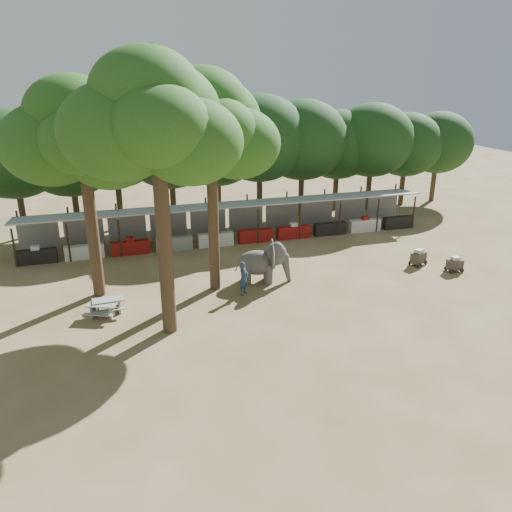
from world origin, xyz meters
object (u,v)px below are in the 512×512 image
object	(u,v)px
cart_front	(455,264)
cart_back	(418,257)
picnic_table_near	(102,309)
elephant	(264,262)
picnic_table_far	(108,304)
handler	(244,278)
yard_tree_center	(152,121)
yard_tree_left	(78,135)
yard_tree_back	(207,126)

from	to	relation	value
cart_front	cart_back	world-z (taller)	cart_back
picnic_table_near	cart_back	distance (m)	18.51
elephant	picnic_table_far	bearing A→B (deg)	-153.23
handler	picnic_table_near	distance (m)	7.19
yard_tree_center	picnic_table_far	bearing A→B (deg)	135.48
yard_tree_left	yard_tree_center	xyz separation A→B (m)	(3.00, -5.00, 1.01)
yard_tree_back	picnic_table_far	bearing A→B (deg)	-163.79
yard_tree_back	cart_front	bearing A→B (deg)	-7.78
handler	cart_back	xyz separation A→B (m)	(11.29, 1.00, -0.41)
cart_back	elephant	bearing A→B (deg)	154.53
cart_front	yard_tree_center	bearing A→B (deg)	-168.02
cart_front	yard_tree_left	bearing A→B (deg)	176.78
yard_tree_left	yard_tree_back	bearing A→B (deg)	-9.46
yard_tree_back	elephant	xyz separation A→B (m)	(2.94, -0.06, -7.38)
handler	picnic_table_far	bearing A→B (deg)	134.25
elephant	yard_tree_back	bearing A→B (deg)	-164.67
yard_tree_back	elephant	size ratio (longest dim) A/B	3.64
yard_tree_left	elephant	bearing A→B (deg)	-6.74
elephant	cart_front	world-z (taller)	elephant
cart_front	yard_tree_back	bearing A→B (deg)	177.29
handler	picnic_table_far	size ratio (longest dim) A/B	1.19
picnic_table_near	handler	bearing A→B (deg)	27.07
picnic_table_near	picnic_table_far	world-z (taller)	picnic_table_far
picnic_table_far	cart_back	world-z (taller)	cart_back
yard_tree_left	cart_back	world-z (taller)	yard_tree_left
yard_tree_center	picnic_table_near	xyz separation A→B (m)	(-2.75, 2.06, -8.76)
picnic_table_near	cart_back	size ratio (longest dim) A/B	1.44
yard_tree_center	cart_front	world-z (taller)	yard_tree_center
yard_tree_center	cart_back	world-z (taller)	yard_tree_center
handler	cart_front	distance (m)	12.72
elephant	cart_back	bearing A→B (deg)	14.55
yard_tree_left	cart_back	distance (m)	20.26
picnic_table_far	cart_front	world-z (taller)	cart_front
cart_back	picnic_table_near	bearing A→B (deg)	161.25
picnic_table_far	cart_front	bearing A→B (deg)	-2.88
picnic_table_far	cart_front	size ratio (longest dim) A/B	1.54
elephant	cart_front	bearing A→B (deg)	6.93
yard_tree_left	elephant	size ratio (longest dim) A/B	3.53
yard_tree_back	picnic_table_near	world-z (taller)	yard_tree_back
yard_tree_left	yard_tree_back	size ratio (longest dim) A/B	0.97
yard_tree_left	cart_front	xyz separation A→B (m)	(20.10, -2.93, -7.75)
elephant	handler	bearing A→B (deg)	-122.93
yard_tree_left	cart_front	size ratio (longest dim) A/B	11.11
yard_tree_left	picnic_table_far	size ratio (longest dim) A/B	7.21
picnic_table_near	cart_back	xyz separation A→B (m)	(18.44, 1.56, 0.05)
yard_tree_center	cart_front	bearing A→B (deg)	6.92
yard_tree_center	handler	xyz separation A→B (m)	(4.40, 2.63, -8.30)
elephant	cart_front	xyz separation A→B (m)	(11.17, -1.87, -0.70)
picnic_table_near	picnic_table_far	size ratio (longest dim) A/B	1.14
yard_tree_left	cart_front	distance (m)	21.74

